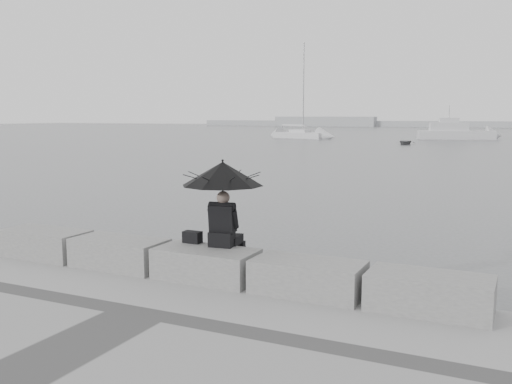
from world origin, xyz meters
The scene contains 12 objects.
ground centered at (0.00, 0.00, 0.00)m, with size 360.00×360.00×0.00m, color #494C4F.
stone_block_far_left centered at (-3.40, -0.45, 0.75)m, with size 1.60×0.80×0.50m, color slate.
stone_block_left centered at (-1.70, -0.45, 0.75)m, with size 1.60×0.80×0.50m, color slate.
stone_block_centre centered at (0.00, -0.45, 0.75)m, with size 1.60×0.80×0.50m, color slate.
stone_block_right centered at (1.70, -0.45, 0.75)m, with size 1.60×0.80×0.50m, color slate.
stone_block_far_right centered at (3.40, -0.45, 0.75)m, with size 1.60×0.80×0.50m, color slate.
seated_person centered at (0.14, -0.15, 2.03)m, with size 1.30×1.30×1.39m.
bag centered at (-0.42, -0.17, 1.10)m, with size 0.30×0.17×0.19m, color black.
distant_landmass centered at (-8.14, 154.51, 0.90)m, with size 180.00×8.00×2.80m.
sailboat_left centered at (-23.97, 65.31, 0.52)m, with size 8.12×4.34×12.90m.
motor_cruiser centered at (-4.34, 71.12, 0.89)m, with size 9.99×5.33×4.50m.
dinghy centered at (-7.62, 54.43, 0.24)m, with size 2.89×1.22×0.49m, color slate.
Camera 1 is at (4.47, -7.96, 3.07)m, focal length 40.00 mm.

